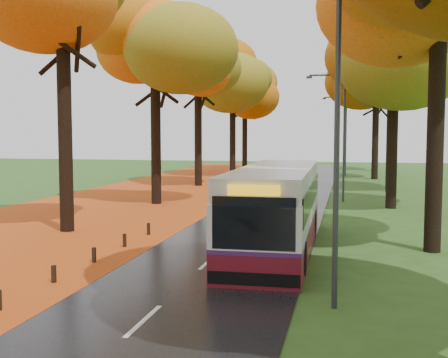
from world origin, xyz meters
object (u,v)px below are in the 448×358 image
(car_silver, at_px, (268,174))
(streetlamp_near, at_px, (326,115))
(streetlamp_mid, at_px, (340,126))
(car_dark, at_px, (275,171))
(streetlamp_far, at_px, (343,129))
(car_white, at_px, (241,189))
(bus, at_px, (276,206))

(car_silver, bearing_deg, streetlamp_near, -80.92)
(car_silver, bearing_deg, streetlamp_mid, -64.60)
(streetlamp_near, relative_size, car_dark, 1.69)
(streetlamp_mid, height_order, car_silver, streetlamp_mid)
(streetlamp_far, height_order, car_white, streetlamp_far)
(streetlamp_mid, bearing_deg, car_dark, 110.02)
(car_silver, bearing_deg, car_white, -90.80)
(streetlamp_near, distance_m, streetlamp_mid, 22.00)
(bus, height_order, car_silver, bus)
(bus, xyz_separation_m, car_dark, (-4.20, 32.39, -0.89))
(streetlamp_mid, distance_m, car_dark, 18.63)
(car_white, xyz_separation_m, car_dark, (-0.03, 17.59, 0.04))
(streetlamp_mid, xyz_separation_m, streetlamp_far, (0.00, 22.00, 0.00))
(streetlamp_far, relative_size, bus, 0.70)
(car_silver, bearing_deg, bus, -82.54)
(car_white, bearing_deg, car_dark, 91.08)
(bus, distance_m, car_silver, 28.18)
(car_white, bearing_deg, streetlamp_near, -72.96)
(streetlamp_near, xyz_separation_m, car_white, (-6.19, 21.50, -4.02))
(streetlamp_near, bearing_deg, car_silver, 100.33)
(car_white, height_order, car_dark, car_dark)
(streetlamp_mid, height_order, streetlamp_far, same)
(car_white, xyz_separation_m, car_silver, (-0.10, 13.04, 0.08))
(car_dark, bearing_deg, streetlamp_near, -75.33)
(streetlamp_far, bearing_deg, bus, -93.12)
(streetlamp_mid, relative_size, car_white, 2.09)
(bus, height_order, car_white, bus)
(bus, bearing_deg, car_silver, 97.76)
(streetlamp_far, relative_size, car_silver, 1.80)
(car_white, bearing_deg, bus, -73.32)
(streetlamp_far, height_order, car_silver, streetlamp_far)
(streetlamp_near, distance_m, car_silver, 35.34)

